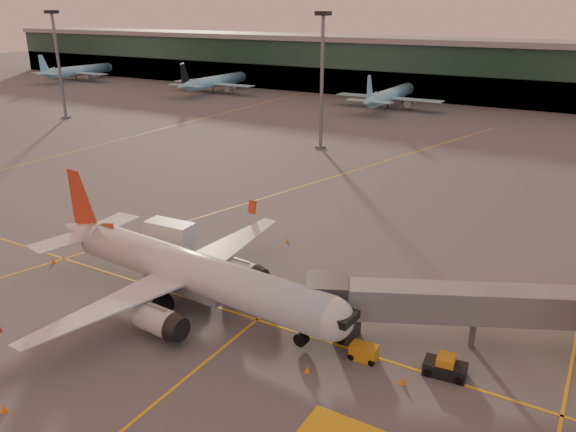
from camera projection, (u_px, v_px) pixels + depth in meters
The scene contains 16 objects.
ground at pixel (177, 331), 48.59m from camera, with size 600.00×600.00×0.00m, color #4C4F54.
taxi_markings at pixel (330, 185), 88.02m from camera, with size 100.12×173.00×0.01m.
terminal at pixel (505, 72), 160.16m from camera, with size 400.00×20.00×17.60m.
mast_west_far at pixel (58, 57), 136.11m from camera, with size 2.40×2.40×25.60m.
mast_west_near at pixel (322, 71), 106.22m from camera, with size 2.40×2.40×25.60m.
distant_aircraft_row at pixel (300, 100), 169.43m from camera, with size 225.00×34.00×13.00m.
main_airplane at pixel (187, 271), 51.68m from camera, with size 35.30×31.83×10.65m.
jet_bridge at pixel (494, 307), 45.04m from camera, with size 26.87×14.90×5.45m.
catering_truck at pixel (171, 238), 62.02m from camera, with size 5.50×2.69×4.17m.
gpu_cart at pixel (364, 353), 44.41m from camera, with size 2.25×1.39×1.28m.
pushback_tug at pixel (445, 367), 42.51m from camera, with size 3.33×2.02×1.64m.
cone_nose at pixel (402, 380), 41.65m from camera, with size 0.47×0.47×0.60m.
cone_tail at pixel (53, 261), 61.30m from camera, with size 0.44×0.44×0.56m.
cone_wing_right at pixel (4, 408), 38.74m from camera, with size 0.47×0.47×0.60m.
cone_wing_left at pixel (287, 240), 66.84m from camera, with size 0.38×0.38×0.49m.
cone_fwd at pixel (307, 369), 42.93m from camera, with size 0.45×0.45×0.57m.
Camera 1 is at (29.54, -31.43, 26.31)m, focal length 35.00 mm.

